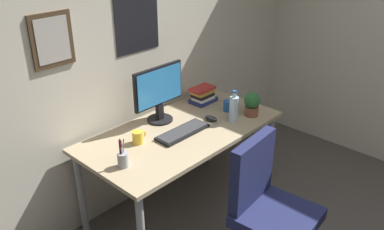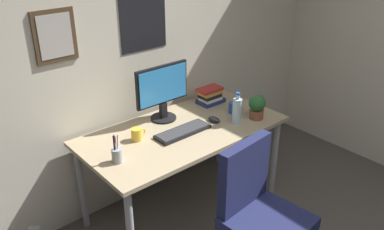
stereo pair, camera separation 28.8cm
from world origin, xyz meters
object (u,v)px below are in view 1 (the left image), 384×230
coffee_mug_near (228,106)px  potted_plant (252,103)px  coffee_mug_far (138,137)px  monitor (159,92)px  computer_mouse (211,118)px  keyboard (183,132)px  water_bottle (234,109)px  book_stack_left (203,95)px  pen_cup (123,159)px  office_chair (267,204)px

coffee_mug_near → potted_plant: (0.06, -0.19, 0.06)m
coffee_mug_far → monitor: bearing=23.6°
computer_mouse → monitor: bearing=131.9°
coffee_mug_far → keyboard: bearing=-23.2°
water_bottle → coffee_mug_far: (-0.72, 0.28, -0.06)m
computer_mouse → book_stack_left: bearing=52.2°
potted_plant → book_stack_left: bearing=99.4°
water_bottle → book_stack_left: 0.42m
water_bottle → pen_cup: water_bottle is taller
coffee_mug_far → potted_plant: bearing=-19.5°
computer_mouse → potted_plant: bearing=-30.8°
coffee_mug_far → pen_cup: pen_cup is taller
pen_cup → potted_plant: bearing=-7.7°
computer_mouse → water_bottle: water_bottle is taller
keyboard → potted_plant: potted_plant is taller
coffee_mug_near → book_stack_left: (-0.01, 0.26, 0.02)m
book_stack_left → pen_cup: bearing=-164.9°
office_chair → computer_mouse: bearing=66.2°
book_stack_left → coffee_mug_near: bearing=-86.8°
keyboard → water_bottle: (0.41, -0.14, 0.09)m
potted_plant → pen_cup: size_ratio=0.98×
monitor → potted_plant: 0.74m
water_bottle → coffee_mug_far: 0.77m
monitor → book_stack_left: 0.51m
potted_plant → coffee_mug_far: bearing=160.5°
coffee_mug_near → pen_cup: (-1.10, -0.03, 0.01)m
computer_mouse → pen_cup: bearing=-178.9°
office_chair → water_bottle: (0.44, 0.62, 0.31)m
computer_mouse → book_stack_left: book_stack_left is taller
monitor → office_chair: bearing=-93.7°
office_chair → water_bottle: water_bottle is taller
office_chair → potted_plant: office_chair is taller
book_stack_left → computer_mouse: bearing=-127.8°
monitor → keyboard: 0.36m
monitor → computer_mouse: monitor is taller
office_chair → coffee_mug_far: bearing=107.0°
monitor → keyboard: monitor is taller
book_stack_left → water_bottle: bearing=-104.3°
office_chair → keyboard: 0.80m
coffee_mug_near → book_stack_left: bearing=93.2°
monitor → computer_mouse: bearing=-48.1°
computer_mouse → potted_plant: 0.35m
office_chair → potted_plant: bearing=43.1°
office_chair → book_stack_left: size_ratio=4.17×
book_stack_left → monitor: bearing=177.7°
monitor → book_stack_left: monitor is taller
office_chair → potted_plant: 0.91m
keyboard → book_stack_left: book_stack_left is taller
office_chair → coffee_mug_far: (-0.28, 0.90, 0.25)m
monitor → coffee_mug_far: 0.42m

